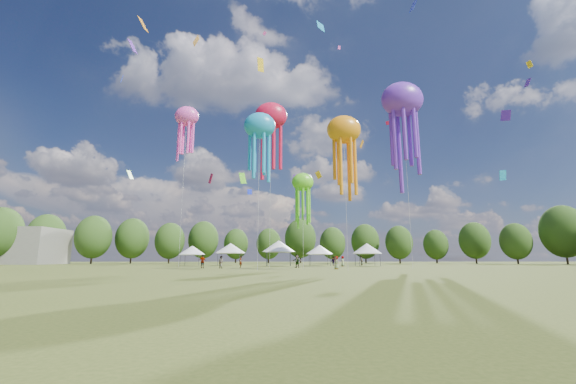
{
  "coord_description": "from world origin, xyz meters",
  "views": [
    {
      "loc": [
        -1.48,
        -10.42,
        1.2
      ],
      "look_at": [
        -0.89,
        15.0,
        6.0
      ],
      "focal_mm": 22.15,
      "sensor_mm": 36.0,
      "label": 1
    }
  ],
  "objects": [
    {
      "name": "ground",
      "position": [
        0.0,
        0.0,
        0.0
      ],
      "size": [
        300.0,
        300.0,
        0.0
      ],
      "primitive_type": "plane",
      "color": "#384416",
      "rests_on": "ground"
    },
    {
      "name": "spectator_near",
      "position": [
        -9.12,
        36.85,
        0.79
      ],
      "size": [
        0.97,
        0.95,
        1.57
      ],
      "primitive_type": "imported",
      "rotation": [
        0.0,
        0.0,
        2.43
      ],
      "color": "gray",
      "rests_on": "ground"
    },
    {
      "name": "spectators_far",
      "position": [
        3.69,
        45.23,
        0.86
      ],
      "size": [
        26.54,
        25.84,
        1.8
      ],
      "color": "gray",
      "rests_on": "ground"
    },
    {
      "name": "festival_tents",
      "position": [
        -2.51,
        54.86,
        3.08
      ],
      "size": [
        36.37,
        12.93,
        4.38
      ],
      "color": "#47474C",
      "rests_on": "ground"
    },
    {
      "name": "show_kites",
      "position": [
        4.85,
        36.23,
        18.85
      ],
      "size": [
        37.76,
        20.31,
        26.45
      ],
      "color": "#1790CA",
      "rests_on": "ground"
    },
    {
      "name": "small_kites",
      "position": [
        -1.38,
        43.05,
        28.54
      ],
      "size": [
        72.04,
        54.25,
        45.02
      ],
      "color": "#1790CA",
      "rests_on": "ground"
    },
    {
      "name": "treeline",
      "position": [
        -3.87,
        62.51,
        6.54
      ],
      "size": [
        201.57,
        95.24,
        13.43
      ],
      "color": "#38281C",
      "rests_on": "ground"
    }
  ]
}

